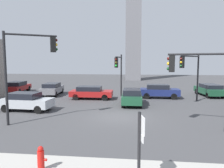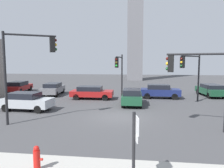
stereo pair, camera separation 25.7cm
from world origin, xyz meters
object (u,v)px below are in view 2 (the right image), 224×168
car_7 (160,91)px  car_8 (91,92)px  car_1 (26,101)px  car_6 (211,90)px  car_0 (132,97)px  traffic_light_0 (119,67)px  car_2 (19,86)px  traffic_light_2 (191,68)px  traffic_light_3 (29,59)px  fire_hydrant (37,158)px  car_4 (53,89)px  traffic_light_1 (197,73)px  direction_sign (135,139)px

car_7 → car_8: bearing=-168.5°
car_1 → car_6: car_1 is taller
car_0 → car_6: bearing=-56.0°
traffic_light_0 → car_0: 4.35m
car_7 → car_2: bearing=173.6°
traffic_light_2 → car_6: 6.31m
traffic_light_3 → fire_hydrant: bearing=-92.9°
traffic_light_0 → car_1: bearing=-42.6°
traffic_light_2 → fire_hydrant: traffic_light_2 is taller
car_1 → car_4: 7.98m
traffic_light_0 → car_1: (-6.95, -6.42, -2.55)m
fire_hydrant → car_4: car_4 is taller
traffic_light_0 → car_4: 8.47m
traffic_light_1 → car_1: traffic_light_1 is taller
car_2 → car_6: 23.32m
car_7 → direction_sign: bearing=-96.8°
car_6 → car_8: size_ratio=1.06×
car_7 → car_0: bearing=-124.4°
car_0 → car_8: 5.10m
traffic_light_0 → car_8: (-2.89, -0.54, -2.61)m
traffic_light_2 → car_0: (-5.35, -1.36, -2.60)m
direction_sign → traffic_light_0: (-1.95, 16.21, 1.74)m
direction_sign → traffic_light_2: traffic_light_2 is taller
traffic_light_0 → car_6: traffic_light_0 is taller
traffic_light_1 → traffic_light_3: size_ratio=0.81×
direction_sign → traffic_light_2: 15.27m
traffic_light_1 → traffic_light_2: 8.08m
traffic_light_0 → traffic_light_3: (-4.94, -9.60, 0.81)m
car_7 → fire_hydrant: bearing=-108.2°
traffic_light_3 → car_4: size_ratio=1.32×
car_1 → car_2: (-6.21, 9.49, -0.02)m
fire_hydrant → car_1: 10.84m
car_7 → car_8: car_7 is taller
car_1 → car_4: bearing=99.9°
car_0 → direction_sign: bearing=-178.4°
car_0 → car_4: car_0 is taller
traffic_light_0 → traffic_light_1: bearing=33.3°
car_1 → car_7: bearing=35.5°
traffic_light_1 → traffic_light_3: 10.30m
car_1 → car_7: size_ratio=0.99×
car_6 → direction_sign: bearing=149.9°
car_2 → car_6: car_2 is taller
car_7 → car_6: bearing=20.1°
fire_hydrant → car_4: 18.43m
fire_hydrant → car_6: (11.64, 18.57, 0.16)m
fire_hydrant → car_8: bearing=95.3°
traffic_light_1 → car_0: (-3.88, 6.59, -2.54)m
direction_sign → traffic_light_0: traffic_light_0 is taller
car_0 → car_1: (-8.40, -3.21, -0.00)m
car_6 → car_4: bearing=87.3°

